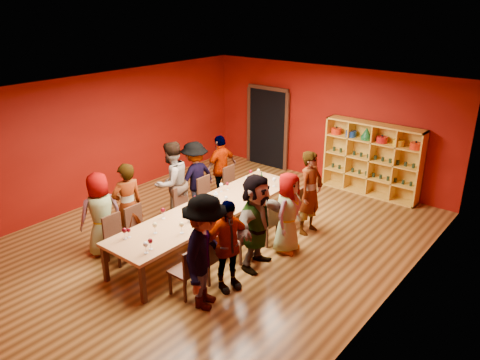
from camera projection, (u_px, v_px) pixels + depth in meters
name	position (u px, v px, depth m)	size (l,w,h in m)	color
room_shell	(210.00, 172.00, 8.85)	(7.10, 9.10, 3.04)	#593917
tasting_table	(211.00, 210.00, 9.14)	(1.10, 4.50, 0.75)	#A57244
doorway	(268.00, 128.00, 13.25)	(1.40, 0.17, 2.30)	black
shelving_unit	(373.00, 156.00, 11.35)	(2.40, 0.40, 1.80)	gold
chair_person_left_0	(117.00, 236.00, 8.59)	(0.42, 0.42, 0.89)	#311A10
person_left_0	(101.00, 214.00, 8.72)	(0.79, 0.43, 1.62)	#131534
chair_person_left_1	(138.00, 226.00, 8.96)	(0.42, 0.42, 0.89)	#311A10
person_left_1	(128.00, 205.00, 8.97)	(0.62, 0.46, 1.71)	#131A34
chair_person_left_2	(184.00, 205.00, 9.87)	(0.42, 0.42, 0.89)	#311A10
person_left_2	(172.00, 183.00, 9.92)	(0.88, 0.48, 1.81)	#5A83B9
chair_person_left_3	(207.00, 194.00, 10.39)	(0.42, 0.42, 0.89)	#311A10
person_left_3	(195.00, 177.00, 10.48)	(1.06, 0.44, 1.64)	pink
chair_person_left_4	(232.00, 183.00, 11.02)	(0.42, 0.42, 0.89)	#311A10
person_left_4	(221.00, 168.00, 11.11)	(0.93, 0.42, 1.59)	#4B4B50
chair_person_right_0	(188.00, 269.00, 7.55)	(0.42, 0.42, 0.89)	#311A10
person_right_0	(205.00, 253.00, 7.15)	(1.22, 0.51, 1.90)	#5D7BC0
chair_person_right_1	(211.00, 255.00, 7.95)	(0.42, 0.42, 0.89)	#311A10
person_right_1	(227.00, 246.00, 7.63)	(0.94, 0.43, 1.61)	silver
chair_person_right_2	(242.00, 236.00, 8.57)	(0.42, 0.42, 0.89)	#311A10
person_right_2	(256.00, 222.00, 8.24)	(1.66, 0.48, 1.79)	silver
chair_person_right_3	(269.00, 221.00, 9.17)	(0.42, 0.42, 0.89)	#311A10
person_right_3	(288.00, 213.00, 8.81)	(0.78, 0.42, 1.59)	#4B4C50
chair_person_right_4	(294.00, 205.00, 9.84)	(0.42, 0.42, 0.89)	#311A10
person_right_4	(310.00, 193.00, 9.49)	(0.64, 0.47, 1.76)	#5571B0
wine_glass_0	(226.00, 198.00, 9.20)	(0.08, 0.08, 0.19)	silver
wine_glass_1	(247.00, 179.00, 10.12)	(0.09, 0.09, 0.21)	silver
wine_glass_2	(155.00, 225.00, 8.09)	(0.09, 0.09, 0.21)	silver
wine_glass_3	(181.00, 225.00, 8.10)	(0.09, 0.09, 0.22)	silver
wine_glass_4	(191.00, 211.00, 8.70)	(0.07, 0.07, 0.18)	silver
wine_glass_5	(195.00, 198.00, 9.20)	(0.08, 0.08, 0.20)	silver
wine_glass_6	(223.00, 207.00, 8.79)	(0.08, 0.08, 0.21)	silver
wine_glass_7	(225.00, 205.00, 8.91)	(0.07, 0.07, 0.18)	silver
wine_glass_8	(258.00, 171.00, 10.66)	(0.07, 0.07, 0.18)	silver
wine_glass_9	(195.00, 220.00, 8.34)	(0.08, 0.08, 0.19)	silver
wine_glass_10	(163.00, 211.00, 8.62)	(0.09, 0.09, 0.22)	silver
wine_glass_11	(150.00, 241.00, 7.58)	(0.08, 0.08, 0.20)	silver
wine_glass_12	(146.00, 245.00, 7.46)	(0.08, 0.08, 0.21)	silver
wine_glass_13	(274.00, 180.00, 10.09)	(0.08, 0.08, 0.21)	silver
wine_glass_14	(124.00, 231.00, 7.90)	(0.09, 0.09, 0.21)	silver
wine_glass_15	(227.00, 184.00, 9.93)	(0.07, 0.07, 0.18)	silver
wine_glass_16	(255.00, 190.00, 9.57)	(0.08, 0.08, 0.20)	silver
wine_glass_17	(129.00, 231.00, 7.96)	(0.07, 0.07, 0.18)	silver
wine_glass_18	(246.00, 194.00, 9.40)	(0.07, 0.07, 0.19)	silver
wine_glass_19	(202.00, 197.00, 9.26)	(0.08, 0.08, 0.19)	silver
wine_glass_20	(221.00, 185.00, 9.83)	(0.08, 0.08, 0.19)	silver
wine_glass_21	(251.00, 172.00, 10.56)	(0.08, 0.08, 0.20)	silver
spittoon_bowl	(210.00, 207.00, 8.97)	(0.34, 0.34, 0.18)	silver
carafe_a	(216.00, 198.00, 9.29)	(0.11, 0.11, 0.24)	silver
carafe_b	(190.00, 217.00, 8.52)	(0.12, 0.12, 0.23)	silver
wine_bottle	(261.00, 180.00, 10.22)	(0.08, 0.08, 0.29)	#153A19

